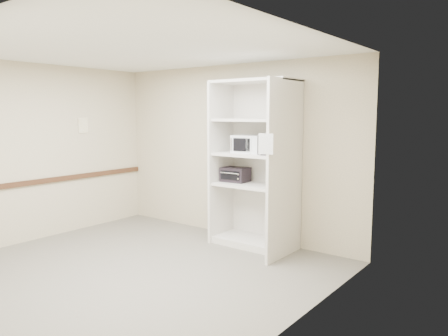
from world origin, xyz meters
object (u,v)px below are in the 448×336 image
Objects in this scene: shelving_unit at (257,170)px; toaster_oven_upper at (276,148)px; toaster_oven_lower at (235,174)px; microwave at (249,144)px.

toaster_oven_upper is at bearing -7.11° from shelving_unit.
toaster_oven_upper is at bearing -9.62° from toaster_oven_lower.
shelving_unit is at bearing -15.14° from microwave.
microwave is 0.53m from toaster_oven_lower.
shelving_unit is 0.43m from toaster_oven_lower.
toaster_oven_upper reaches higher than toaster_oven_lower.
microwave is 0.51m from toaster_oven_upper.
shelving_unit is at bearing -8.50° from toaster_oven_lower.
toaster_oven_lower is at bearing 175.36° from shelving_unit.
toaster_oven_lower is (-0.41, 0.03, -0.10)m from shelving_unit.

